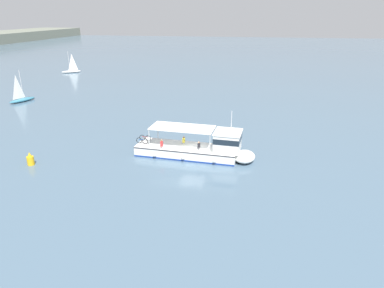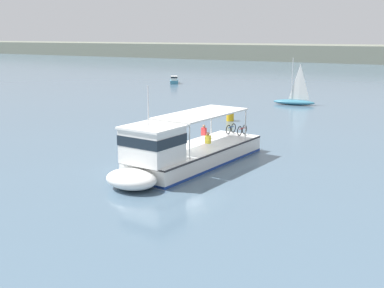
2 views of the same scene
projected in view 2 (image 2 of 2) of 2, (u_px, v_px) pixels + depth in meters
ground_plane at (178, 165)px, 30.17m from camera, size 400.00×400.00×0.00m
ferry_main at (182, 153)px, 28.90m from camera, size 4.20×12.98×5.32m
motorboat_off_bow at (174, 80)px, 80.68m from camera, size 3.06×3.72×1.26m
sailboat_far_left at (294, 100)px, 56.07m from camera, size 4.94×2.03×5.40m
channel_buoy at (230, 115)px, 45.53m from camera, size 0.70×0.70×1.40m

